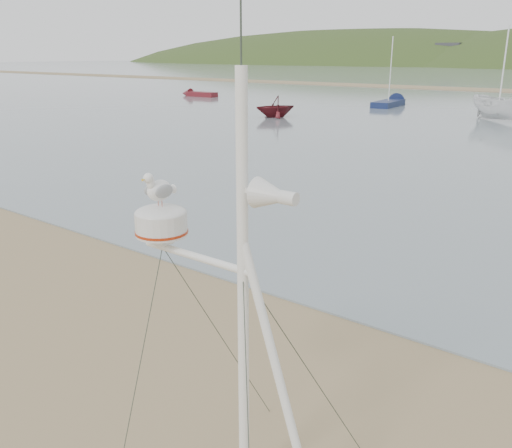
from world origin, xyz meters
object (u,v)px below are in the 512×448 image
Objects in this scene: mast_rig at (235,384)px; dinghy_red_far at (195,94)px; boat_red at (275,97)px; boat_white at (501,85)px; sailboat_blue_near at (394,102)px.

dinghy_red_far is at bearing 134.16° from mast_rig.
mast_rig is at bearing -23.52° from boat_red.
boat_white is (13.57, 7.43, 0.92)m from boat_red.
boat_white is 0.73× the size of sailboat_blue_near.
boat_red is 15.50m from boat_white.
boat_white is 13.05m from sailboat_blue_near.
mast_rig reaches higher than dinghy_red_far.
boat_white reaches higher than boat_red.
dinghy_red_far is (-39.12, 40.29, -1.01)m from mast_rig.
sailboat_blue_near is at bearing 8.94° from dinghy_red_far.
dinghy_red_far is 0.72× the size of sailboat_blue_near.
sailboat_blue_near is (2.85, 14.55, -1.21)m from boat_red.
boat_red is 0.62× the size of dinghy_red_far.
boat_red is 0.61× the size of boat_white.
boat_red is 21.85m from dinghy_red_far.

